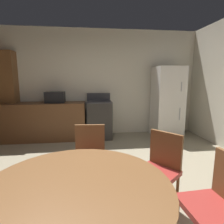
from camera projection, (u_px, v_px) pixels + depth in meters
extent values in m
plane|color=gray|center=(112.00, 201.00, 2.20)|extent=(14.00, 14.00, 0.00)
cube|color=silver|center=(99.00, 83.00, 4.82)|extent=(5.43, 0.12, 2.70)
cube|color=brown|center=(42.00, 121.00, 4.42)|extent=(2.05, 0.60, 0.90)
cube|color=brown|center=(8.00, 96.00, 4.40)|extent=(0.44, 0.36, 2.10)
cube|color=#2D2B28|center=(99.00, 120.00, 4.58)|extent=(0.60, 0.60, 0.90)
cube|color=#38383D|center=(99.00, 102.00, 4.50)|extent=(0.60, 0.60, 0.02)
cube|color=#38383D|center=(99.00, 97.00, 4.76)|extent=(0.60, 0.04, 0.18)
cube|color=white|center=(167.00, 102.00, 4.66)|extent=(0.68, 0.66, 1.76)
cylinder|color=#B2B2B7|center=(182.00, 87.00, 4.28)|extent=(0.02, 0.02, 0.22)
cylinder|color=#B2B2B7|center=(180.00, 114.00, 4.39)|extent=(0.02, 0.02, 0.30)
cube|color=black|center=(55.00, 97.00, 4.36)|extent=(0.44, 0.32, 0.26)
cylinder|color=brown|center=(76.00, 188.00, 1.20)|extent=(1.27, 1.27, 0.04)
cylinder|color=brown|center=(103.00, 186.00, 2.13)|extent=(0.03, 0.03, 0.43)
cylinder|color=brown|center=(74.00, 187.00, 2.12)|extent=(0.03, 0.03, 0.43)
cylinder|color=brown|center=(103.00, 172.00, 2.47)|extent=(0.03, 0.03, 0.43)
cylinder|color=brown|center=(78.00, 173.00, 2.45)|extent=(0.03, 0.03, 0.43)
cube|color=#9E2D28|center=(89.00, 161.00, 2.25)|extent=(0.43, 0.43, 0.05)
cube|color=brown|center=(90.00, 140.00, 2.39)|extent=(0.38, 0.06, 0.42)
cylinder|color=brown|center=(177.00, 221.00, 1.61)|extent=(0.03, 0.03, 0.43)
cylinder|color=brown|center=(211.00, 216.00, 1.67)|extent=(0.03, 0.03, 0.43)
cube|color=#9E2D28|center=(210.00, 208.00, 1.43)|extent=(0.42, 0.42, 0.05)
cylinder|color=brown|center=(161.00, 208.00, 1.77)|extent=(0.03, 0.03, 0.43)
cylinder|color=brown|center=(133.00, 193.00, 2.01)|extent=(0.03, 0.03, 0.43)
cylinder|color=brown|center=(177.00, 193.00, 2.01)|extent=(0.03, 0.03, 0.43)
cylinder|color=brown|center=(151.00, 181.00, 2.25)|extent=(0.03, 0.03, 0.43)
cube|color=#9E2D28|center=(156.00, 173.00, 1.97)|extent=(0.56, 0.56, 0.05)
cube|color=brown|center=(166.00, 150.00, 2.06)|extent=(0.27, 0.32, 0.42)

